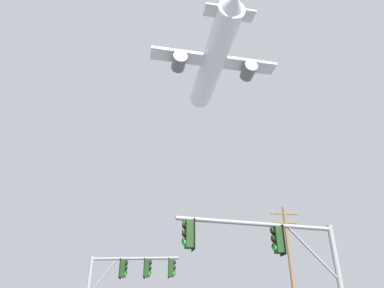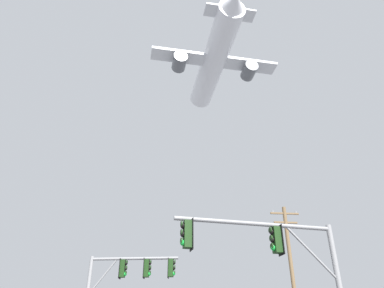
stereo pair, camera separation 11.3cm
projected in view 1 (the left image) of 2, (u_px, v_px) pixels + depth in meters
name	position (u px, v px, depth m)	size (l,w,h in m)	color
signal_pole_near	(281.00, 260.00, 12.36)	(5.91, 1.08, 5.55)	gray
signal_pole_far	(125.00, 282.00, 19.22)	(4.86, 1.04, 5.86)	gray
utility_pole	(292.00, 277.00, 25.23)	(2.20, 0.28, 10.74)	brown
airplane	(213.00, 61.00, 56.77)	(19.91, 25.77, 7.02)	white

